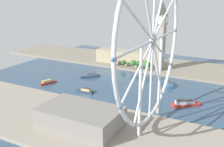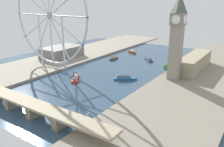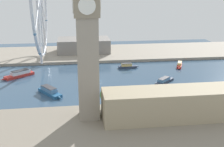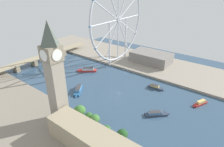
{
  "view_description": "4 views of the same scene",
  "coord_description": "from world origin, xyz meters",
  "views": [
    {
      "loc": [
        270.16,
        124.86,
        109.16
      ],
      "look_at": [
        12.41,
        -11.49,
        18.4
      ],
      "focal_mm": 42.6,
      "sensor_mm": 36.0,
      "label": 1
    },
    {
      "loc": [
        -166.59,
        272.65,
        93.79
      ],
      "look_at": [
        -18.32,
        54.83,
        9.05
      ],
      "focal_mm": 37.32,
      "sensor_mm": 36.0,
      "label": 2
    },
    {
      "loc": [
        -242.1,
        20.85,
        82.26
      ],
      "look_at": [
        -2.07,
        -10.46,
        7.06
      ],
      "focal_mm": 44.66,
      "sensor_mm": 36.0,
      "label": 3
    },
    {
      "loc": [
        -164.96,
        -114.6,
        125.41
      ],
      "look_at": [
        8.07,
        17.26,
        18.8
      ],
      "focal_mm": 29.76,
      "sensor_mm": 36.0,
      "label": 4
    }
  ],
  "objects": [
    {
      "name": "ground_plane",
      "position": [
        0.0,
        0.0,
        0.0
      ],
      "size": [
        381.93,
        381.93,
        0.0
      ],
      "primitive_type": "plane",
      "color": "#334C66"
    },
    {
      "name": "riverbank_left",
      "position": [
        -105.96,
        0.0,
        1.5
      ],
      "size": [
        90.0,
        520.0,
        3.0
      ],
      "primitive_type": "cube",
      "color": "gray",
      "rests_on": "ground_plane"
    },
    {
      "name": "riverbank_right",
      "position": [
        105.96,
        0.0,
        1.5
      ],
      "size": [
        90.0,
        520.0,
        3.0
      ],
      "primitive_type": "cube",
      "color": "gray",
      "rests_on": "ground_plane"
    },
    {
      "name": "clock_tower",
      "position": [
        -79.32,
        14.31,
        53.21
      ],
      "size": [
        15.66,
        15.66,
        96.54
      ],
      "color": "gray",
      "rests_on": "riverbank_left"
    },
    {
      "name": "parliament_block",
      "position": [
        -88.04,
        -40.45,
        12.51
      ],
      "size": [
        22.0,
        93.51,
        19.02
      ],
      "primitive_type": "cube",
      "color": "tan",
      "rests_on": "riverbank_left"
    },
    {
      "name": "tree_row_embankment",
      "position": [
        -66.59,
        -18.79,
        11.25
      ],
      "size": [
        11.83,
        61.19,
        14.31
      ],
      "color": "#513823",
      "rests_on": "riverbank_left"
    },
    {
      "name": "riverside_hall",
      "position": [
        110.4,
        11.35,
        11.39
      ],
      "size": [
        40.04,
        64.84,
        16.78
      ],
      "primitive_type": "cube",
      "color": "gray",
      "rests_on": "riverbank_right"
    },
    {
      "name": "tour_boat_0",
      "position": [
        37.61,
        -32.26,
        2.15
      ],
      "size": [
        6.39,
        22.09,
        5.43
      ],
      "rotation": [
        0.0,
        0.0,
        4.76
      ],
      "color": "#2D384C",
      "rests_on": "ground_plane"
    },
    {
      "name": "tour_boat_1",
      "position": [
        -28.86,
        43.29,
        2.48
      ],
      "size": [
        27.67,
        21.26,
        6.03
      ],
      "rotation": [
        0.0,
        0.0,
        3.75
      ],
      "color": "#235684",
      "rests_on": "ground_plane"
    },
    {
      "name": "tour_boat_2",
      "position": [
        21.46,
        76.14,
        2.56
      ],
      "size": [
        25.02,
        28.89,
        6.21
      ],
      "rotation": [
        0.0,
        0.0,
        2.26
      ],
      "color": "#B22D28",
      "rests_on": "ground_plane"
    },
    {
      "name": "tour_boat_3",
      "position": [
        34.95,
        -88.69,
        2.1
      ],
      "size": [
        21.63,
        12.27,
        5.19
      ],
      "rotation": [
        0.0,
        0.0,
        2.72
      ],
      "color": "#B22D28",
      "rests_on": "ground_plane"
    },
    {
      "name": "tour_boat_4",
      "position": [
        -12.77,
        -56.76,
        1.9
      ],
      "size": [
        22.46,
        23.05,
        4.69
      ],
      "rotation": [
        0.0,
        0.0,
        5.48
      ],
      "color": "#2D384C",
      "rests_on": "ground_plane"
    }
  ]
}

